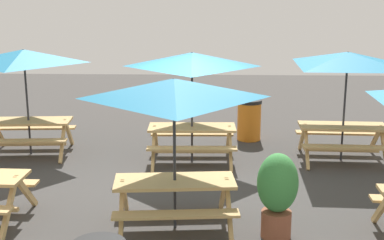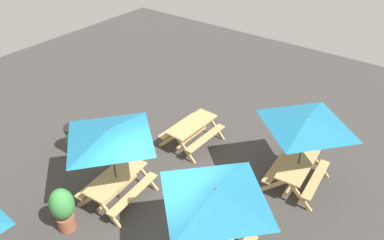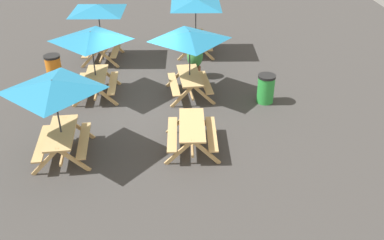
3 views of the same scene
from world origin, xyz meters
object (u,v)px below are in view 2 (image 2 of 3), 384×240
(trash_bin_green, at_px, (76,140))
(picnic_table_1, at_px, (192,129))
(picnic_table_4, at_px, (110,139))
(potted_plant_0, at_px, (63,208))
(picnic_table_2, at_px, (215,200))
(picnic_table_0, at_px, (306,127))

(trash_bin_green, bearing_deg, picnic_table_1, 134.75)
(picnic_table_4, bearing_deg, trash_bin_green, -109.24)
(picnic_table_1, distance_m, trash_bin_green, 3.67)
(picnic_table_4, distance_m, potted_plant_0, 1.99)
(picnic_table_1, relative_size, picnic_table_4, 0.79)
(picnic_table_1, height_order, potted_plant_0, potted_plant_0)
(picnic_table_2, xyz_separation_m, picnic_table_4, (-0.15, -3.20, 0.00))
(picnic_table_0, xyz_separation_m, potted_plant_0, (4.91, -3.88, -1.28))
(picnic_table_1, xyz_separation_m, picnic_table_4, (3.21, -0.10, 1.43))
(picnic_table_0, height_order, picnic_table_2, same)
(picnic_table_1, height_order, picnic_table_2, picnic_table_2)
(picnic_table_0, xyz_separation_m, picnic_table_2, (3.57, -0.42, 0.00))
(picnic_table_4, bearing_deg, potted_plant_0, -15.18)
(picnic_table_0, relative_size, trash_bin_green, 2.38)
(picnic_table_0, xyz_separation_m, picnic_table_4, (3.42, -3.61, 0.00))
(picnic_table_2, distance_m, potted_plant_0, 3.93)
(trash_bin_green, bearing_deg, picnic_table_0, 114.47)
(picnic_table_1, bearing_deg, picnic_table_4, 0.09)
(picnic_table_4, relative_size, trash_bin_green, 2.38)
(trash_bin_green, bearing_deg, picnic_table_4, 75.91)
(picnic_table_0, bearing_deg, potted_plant_0, -42.45)
(picnic_table_0, distance_m, picnic_table_1, 3.80)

